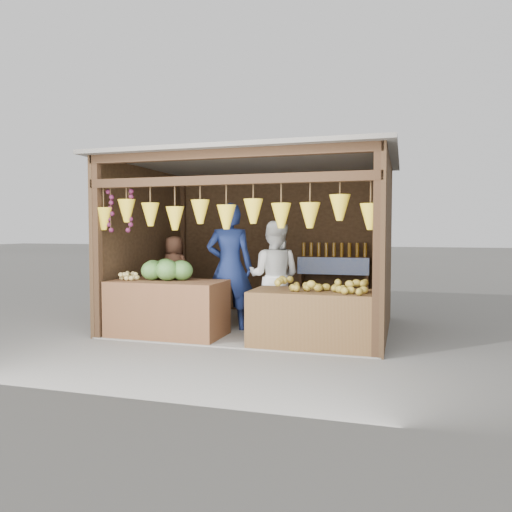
{
  "coord_description": "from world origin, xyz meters",
  "views": [
    {
      "loc": [
        2.25,
        -7.58,
        1.55
      ],
      "look_at": [
        0.02,
        -0.1,
        1.14
      ],
      "focal_mm": 35.0,
      "sensor_mm": 36.0,
      "label": 1
    }
  ],
  "objects_px": {
    "counter_left": "(168,309)",
    "woman_standing": "(274,277)",
    "counter_right": "(316,319)",
    "man_standing": "(230,267)",
    "vendor_seated": "(174,270)"
  },
  "relations": [
    {
      "from": "man_standing",
      "to": "woman_standing",
      "type": "distance_m",
      "value": 0.7
    },
    {
      "from": "man_standing",
      "to": "woman_standing",
      "type": "xyz_separation_m",
      "value": [
        0.68,
        0.1,
        -0.14
      ]
    },
    {
      "from": "man_standing",
      "to": "woman_standing",
      "type": "relative_size",
      "value": 1.16
    },
    {
      "from": "woman_standing",
      "to": "counter_right",
      "type": "bearing_deg",
      "value": 136.04
    },
    {
      "from": "counter_right",
      "to": "man_standing",
      "type": "height_order",
      "value": "man_standing"
    },
    {
      "from": "counter_left",
      "to": "woman_standing",
      "type": "height_order",
      "value": "woman_standing"
    },
    {
      "from": "counter_left",
      "to": "man_standing",
      "type": "distance_m",
      "value": 1.14
    },
    {
      "from": "counter_left",
      "to": "woman_standing",
      "type": "distance_m",
      "value": 1.66
    },
    {
      "from": "counter_right",
      "to": "man_standing",
      "type": "relative_size",
      "value": 0.88
    },
    {
      "from": "man_standing",
      "to": "vendor_seated",
      "type": "height_order",
      "value": "man_standing"
    },
    {
      "from": "man_standing",
      "to": "counter_right",
      "type": "bearing_deg",
      "value": 142.75
    },
    {
      "from": "woman_standing",
      "to": "vendor_seated",
      "type": "distance_m",
      "value": 1.94
    },
    {
      "from": "woman_standing",
      "to": "vendor_seated",
      "type": "height_order",
      "value": "woman_standing"
    },
    {
      "from": "counter_right",
      "to": "woman_standing",
      "type": "height_order",
      "value": "woman_standing"
    },
    {
      "from": "counter_left",
      "to": "woman_standing",
      "type": "bearing_deg",
      "value": 29.11
    }
  ]
}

